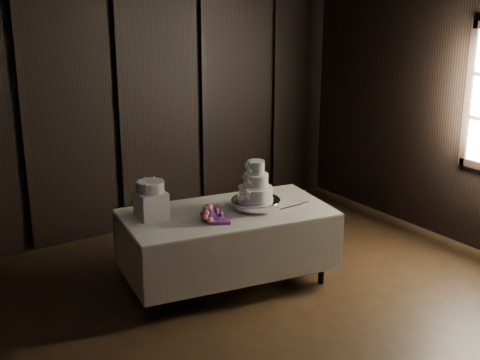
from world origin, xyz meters
name	(u,v)px	position (x,y,z in m)	size (l,w,h in m)	color
room	(321,183)	(0.00, 0.00, 1.50)	(6.08, 7.08, 3.08)	black
display_table	(227,244)	(0.22, 1.59, 0.42)	(2.14, 1.37, 0.76)	beige
cake_stand	(256,204)	(0.50, 1.51, 0.81)	(0.48, 0.48, 0.09)	silver
wedding_cake	(254,185)	(0.47, 1.49, 1.00)	(0.37, 0.33, 0.39)	white
bouquet	(209,214)	(-0.05, 1.48, 0.82)	(0.29, 0.39, 0.18)	#E96576
box_pedestal	(151,205)	(-0.46, 1.85, 0.89)	(0.26, 0.26, 0.25)	white
small_cake	(150,187)	(-0.46, 1.85, 1.06)	(0.26, 0.26, 0.10)	white
cake_knife	(291,207)	(0.80, 1.34, 0.77)	(0.37, 0.02, 0.01)	silver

